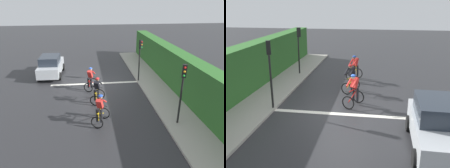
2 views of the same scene
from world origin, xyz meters
The scene contains 11 objects.
ground_plane centered at (0.00, 0.00, 0.00)m, with size 80.00×80.00×0.00m, color #28282B.
sidewalk_kerb centered at (-4.65, 2.00, 0.06)m, with size 2.80×22.75×0.12m, color #9E998E.
stone_wall_low centered at (-5.55, 2.00, 0.33)m, with size 0.44×22.75×0.66m, color gray.
hedge_wall centered at (-5.85, 2.00, 1.35)m, with size 1.10×22.75×2.70m, color #2D6628.
road_marking_stop_line centered at (0.00, -0.08, 0.00)m, with size 7.00×0.30×0.01m, color silver.
cyclist_lead centered at (0.08, 5.71, 0.80)m, with size 1.07×1.27×1.66m.
cyclist_second centered at (0.09, 3.19, 0.80)m, with size 1.02×1.25×1.66m.
cyclist_mid centered at (0.45, 1.06, 0.80)m, with size 1.06×1.26×1.66m.
car_silver centered at (3.73, -2.47, 0.87)m, with size 1.95×4.13×1.76m.
traffic_light_near_crossing centered at (-3.38, 0.00, 2.22)m, with size 0.26×0.30×3.34m.
traffic_light_far_junction centered at (-3.93, 6.34, 2.22)m, with size 0.26×0.30×3.34m.
Camera 1 is at (0.64, 15.46, 6.22)m, focal length 34.12 mm.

